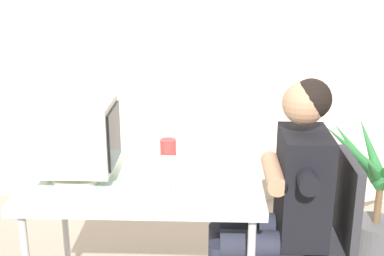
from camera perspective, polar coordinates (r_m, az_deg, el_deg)
desk at (r=2.58m, az=-5.13°, el=-6.45°), size 1.12×0.73×0.76m
crt_monitor at (r=2.53m, az=-12.33°, el=-0.93°), size 0.36×0.32×0.38m
keyboard at (r=2.56m, az=-4.05°, el=-4.84°), size 0.18×0.43×0.03m
office_chair at (r=2.68m, az=13.40°, el=-11.00°), size 0.43×0.43×0.88m
person_seated at (r=2.56m, az=9.52°, el=-7.40°), size 0.68×0.54×1.26m
potted_plant at (r=3.24m, az=19.59°, el=-7.32°), size 0.79×0.77×0.94m
desk_mug at (r=2.77m, az=-2.59°, el=-2.24°), size 0.08×0.09×0.10m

